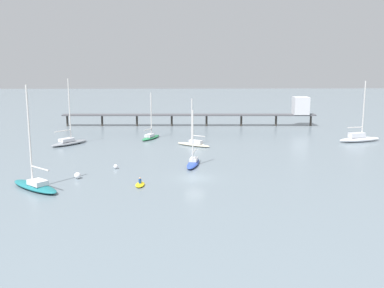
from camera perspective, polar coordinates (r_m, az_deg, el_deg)
ground_plane at (r=60.78m, az=0.36°, el=-4.40°), size 400.00×400.00×0.00m
pier at (r=109.62m, az=6.81°, el=4.29°), size 61.86×4.29×7.13m
sailboat_white at (r=93.67m, az=20.66°, el=0.75°), size 9.25×4.35×11.96m
sailboat_gray at (r=87.78m, az=-15.51°, el=0.35°), size 6.74×7.73×12.53m
sailboat_green at (r=91.30m, az=-5.35°, el=1.01°), size 4.38×7.07×9.43m
sailboat_blue at (r=67.87m, az=0.16°, el=-2.31°), size 2.84×7.12×8.58m
sailboat_cream at (r=83.39m, az=0.25°, el=0.15°), size 6.74×5.26×8.88m
sailboat_teal at (r=58.78m, az=-19.50°, el=-4.86°), size 8.28×7.69×12.93m
dinghy_yellow at (r=57.39m, az=-6.68°, el=-5.16°), size 1.28×2.57×1.14m
mooring_buoy_mid at (r=66.88m, az=-9.76°, el=-2.87°), size 0.66×0.66×0.66m
mooring_buoy_near at (r=62.37m, az=-14.48°, el=-3.93°), size 0.88×0.88×0.88m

